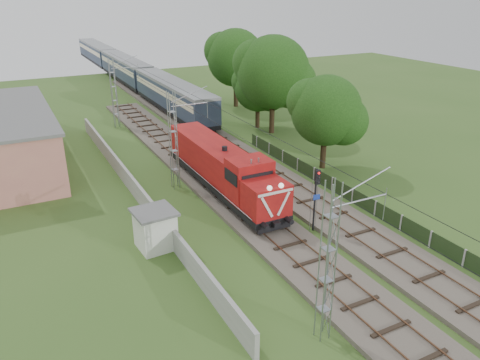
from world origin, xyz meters
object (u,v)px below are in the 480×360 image
coach_rake (125,68)px  relay_hut (155,229)px  locomotive (222,167)px  signal_post (316,189)px

coach_rake → relay_hut: (-12.40, -54.87, -1.29)m
locomotive → signal_post: 9.09m
relay_hut → coach_rake: bearing=77.3°
relay_hut → signal_post: bearing=-15.5°
coach_rake → signal_post: (-2.24, -57.70, 0.51)m
signal_post → locomotive: bearing=107.8°
coach_rake → relay_hut: size_ratio=26.23×
locomotive → signal_post: locomotive is taller
locomotive → relay_hut: (-7.40, -5.78, -0.86)m
locomotive → relay_hut: bearing=-142.0°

